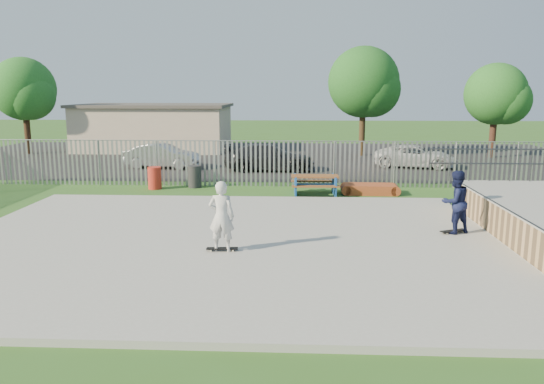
{
  "coord_description": "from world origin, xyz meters",
  "views": [
    {
      "loc": [
        1.97,
        -13.92,
        4.18
      ],
      "look_at": [
        1.23,
        2.0,
        1.1
      ],
      "focal_mm": 35.0,
      "sensor_mm": 36.0,
      "label": 1
    }
  ],
  "objects_px": {
    "trash_bin_red": "(155,178)",
    "car_dark": "(269,157)",
    "car_silver": "(163,156)",
    "car_white": "(415,156)",
    "tree_mid": "(364,82)",
    "picnic_table": "(315,185)",
    "tree_left": "(24,89)",
    "skater_navy": "(455,202)",
    "skater_white": "(222,216)",
    "trash_bin_grey": "(195,177)",
    "funbox": "(370,189)",
    "tree_right": "(496,94)"
  },
  "relations": [
    {
      "from": "trash_bin_grey",
      "to": "car_dark",
      "type": "height_order",
      "value": "car_dark"
    },
    {
      "from": "car_dark",
      "to": "skater_white",
      "type": "bearing_deg",
      "value": 177.19
    },
    {
      "from": "car_white",
      "to": "skater_white",
      "type": "distance_m",
      "value": 18.13
    },
    {
      "from": "tree_mid",
      "to": "car_dark",
      "type": "bearing_deg",
      "value": -129.47
    },
    {
      "from": "picnic_table",
      "to": "tree_right",
      "type": "bearing_deg",
      "value": 45.69
    },
    {
      "from": "picnic_table",
      "to": "tree_left",
      "type": "distance_m",
      "value": 22.95
    },
    {
      "from": "trash_bin_grey",
      "to": "car_white",
      "type": "height_order",
      "value": "car_white"
    },
    {
      "from": "trash_bin_red",
      "to": "car_white",
      "type": "xyz_separation_m",
      "value": [
        12.52,
        6.9,
        0.15
      ]
    },
    {
      "from": "car_dark",
      "to": "skater_white",
      "type": "distance_m",
      "value": 14.56
    },
    {
      "from": "skater_navy",
      "to": "tree_left",
      "type": "bearing_deg",
      "value": -65.27
    },
    {
      "from": "car_silver",
      "to": "car_white",
      "type": "relative_size",
      "value": 0.92
    },
    {
      "from": "trash_bin_red",
      "to": "car_dark",
      "type": "distance_m",
      "value": 7.08
    },
    {
      "from": "tree_mid",
      "to": "skater_white",
      "type": "bearing_deg",
      "value": -105.8
    },
    {
      "from": "car_white",
      "to": "tree_mid",
      "type": "xyz_separation_m",
      "value": [
        -2.29,
        5.27,
        4.01
      ]
    },
    {
      "from": "picnic_table",
      "to": "funbox",
      "type": "height_order",
      "value": "picnic_table"
    },
    {
      "from": "car_silver",
      "to": "tree_left",
      "type": "bearing_deg",
      "value": 66.07
    },
    {
      "from": "trash_bin_red",
      "to": "car_dark",
      "type": "bearing_deg",
      "value": 49.22
    },
    {
      "from": "funbox",
      "to": "skater_white",
      "type": "distance_m",
      "value": 9.85
    },
    {
      "from": "trash_bin_red",
      "to": "trash_bin_grey",
      "type": "relative_size",
      "value": 1.0
    },
    {
      "from": "picnic_table",
      "to": "car_silver",
      "type": "distance_m",
      "value": 10.58
    },
    {
      "from": "trash_bin_red",
      "to": "skater_navy",
      "type": "height_order",
      "value": "skater_navy"
    },
    {
      "from": "car_dark",
      "to": "tree_left",
      "type": "bearing_deg",
      "value": 66.45
    },
    {
      "from": "tree_left",
      "to": "skater_navy",
      "type": "distance_m",
      "value": 29.58
    },
    {
      "from": "car_white",
      "to": "tree_mid",
      "type": "distance_m",
      "value": 7.01
    },
    {
      "from": "picnic_table",
      "to": "car_white",
      "type": "xyz_separation_m",
      "value": [
        5.72,
        7.88,
        0.22
      ]
    },
    {
      "from": "trash_bin_grey",
      "to": "skater_navy",
      "type": "xyz_separation_m",
      "value": [
        8.92,
        -7.61,
        0.58
      ]
    },
    {
      "from": "car_silver",
      "to": "skater_white",
      "type": "relative_size",
      "value": 2.2
    },
    {
      "from": "car_white",
      "to": "tree_mid",
      "type": "bearing_deg",
      "value": 37.76
    },
    {
      "from": "picnic_table",
      "to": "tree_mid",
      "type": "bearing_deg",
      "value": 73.51
    },
    {
      "from": "tree_right",
      "to": "car_white",
      "type": "bearing_deg",
      "value": -141.04
    },
    {
      "from": "tree_left",
      "to": "skater_navy",
      "type": "xyz_separation_m",
      "value": [
        22.22,
        -19.27,
        -3.16
      ]
    },
    {
      "from": "tree_mid",
      "to": "tree_right",
      "type": "height_order",
      "value": "tree_mid"
    },
    {
      "from": "tree_right",
      "to": "skater_white",
      "type": "xyz_separation_m",
      "value": [
        -14.04,
        -20.71,
        -2.85
      ]
    },
    {
      "from": "skater_navy",
      "to": "skater_white",
      "type": "relative_size",
      "value": 1.0
    },
    {
      "from": "car_silver",
      "to": "skater_navy",
      "type": "xyz_separation_m",
      "value": [
        11.72,
        -13.16,
        0.38
      ]
    },
    {
      "from": "funbox",
      "to": "tree_right",
      "type": "bearing_deg",
      "value": 54.57
    },
    {
      "from": "tree_mid",
      "to": "funbox",
      "type": "bearing_deg",
      "value": -95.22
    },
    {
      "from": "tree_left",
      "to": "picnic_table",
      "type": "bearing_deg",
      "value": -35.3
    },
    {
      "from": "funbox",
      "to": "trash_bin_red",
      "type": "xyz_separation_m",
      "value": [
        -9.06,
        0.68,
        0.28
      ]
    },
    {
      "from": "car_silver",
      "to": "trash_bin_red",
      "type": "bearing_deg",
      "value": -162.75
    },
    {
      "from": "car_silver",
      "to": "car_dark",
      "type": "height_order",
      "value": "car_dark"
    },
    {
      "from": "tree_mid",
      "to": "picnic_table",
      "type": "bearing_deg",
      "value": -104.61
    },
    {
      "from": "car_dark",
      "to": "trash_bin_grey",
      "type": "bearing_deg",
      "value": 147.72
    },
    {
      "from": "trash_bin_grey",
      "to": "picnic_table",
      "type": "bearing_deg",
      "value": -15.39
    },
    {
      "from": "trash_bin_red",
      "to": "tree_mid",
      "type": "xyz_separation_m",
      "value": [
        10.23,
        12.17,
        4.16
      ]
    },
    {
      "from": "funbox",
      "to": "skater_white",
      "type": "relative_size",
      "value": 1.1
    },
    {
      "from": "tree_right",
      "to": "funbox",
      "type": "bearing_deg",
      "value": -126.94
    },
    {
      "from": "skater_white",
      "to": "tree_left",
      "type": "bearing_deg",
      "value": -47.51
    },
    {
      "from": "tree_left",
      "to": "car_white",
      "type": "bearing_deg",
      "value": -12.12
    },
    {
      "from": "car_dark",
      "to": "tree_mid",
      "type": "distance_m",
      "value": 9.66
    }
  ]
}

